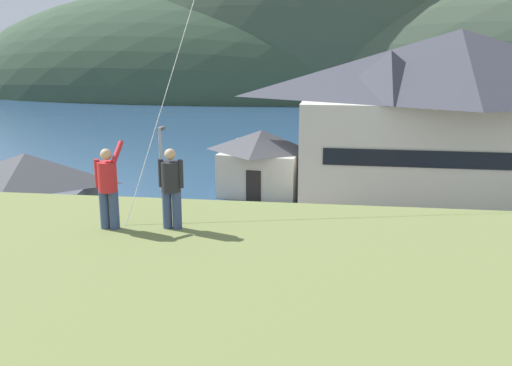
{
  "coord_description": "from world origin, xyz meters",
  "views": [
    {
      "loc": [
        4.86,
        -19.98,
        10.99
      ],
      "look_at": [
        0.8,
        9.0,
        3.95
      ],
      "focal_mm": 39.78,
      "sensor_mm": 36.0,
      "label": 1
    }
  ],
  "objects_px": {
    "person_kite_flyer": "(108,185)",
    "parked_car_back_row_right": "(470,308)",
    "parked_car_front_row_end": "(21,286)",
    "parking_light_pole": "(162,175)",
    "moored_boat_outer_mooring": "(316,157)",
    "storage_shed_waterside": "(262,161)",
    "parked_car_mid_row_far": "(364,256)",
    "person_companion": "(171,186)",
    "parked_car_front_row_red": "(127,309)",
    "moored_boat_wharfside": "(245,154)",
    "parked_car_front_row_silver": "(109,247)",
    "storage_shed_near_lot": "(29,199)",
    "parked_car_mid_row_near": "(492,258)",
    "wharf_dock": "(282,158)",
    "parked_car_back_row_left": "(325,304)",
    "harbor_lodge": "(456,112)"
  },
  "relations": [
    {
      "from": "person_kite_flyer",
      "to": "parked_car_back_row_right",
      "type": "bearing_deg",
      "value": 45.08
    },
    {
      "from": "parked_car_front_row_end",
      "to": "parking_light_pole",
      "type": "height_order",
      "value": "parking_light_pole"
    },
    {
      "from": "moored_boat_outer_mooring",
      "to": "person_kite_flyer",
      "type": "relative_size",
      "value": 3.39
    },
    {
      "from": "storage_shed_waterside",
      "to": "parked_car_mid_row_far",
      "type": "bearing_deg",
      "value": -65.3
    },
    {
      "from": "person_companion",
      "to": "parked_car_front_row_red",
      "type": "bearing_deg",
      "value": 118.38
    },
    {
      "from": "moored_boat_wharfside",
      "to": "person_companion",
      "type": "relative_size",
      "value": 4.85
    },
    {
      "from": "parked_car_mid_row_far",
      "to": "parking_light_pole",
      "type": "distance_m",
      "value": 12.37
    },
    {
      "from": "moored_boat_wharfside",
      "to": "parked_car_front_row_red",
      "type": "distance_m",
      "value": 35.01
    },
    {
      "from": "parked_car_front_row_silver",
      "to": "parked_car_front_row_red",
      "type": "distance_m",
      "value": 7.52
    },
    {
      "from": "parked_car_front_row_end",
      "to": "parked_car_front_row_silver",
      "type": "bearing_deg",
      "value": 70.96
    },
    {
      "from": "storage_shed_near_lot",
      "to": "person_kite_flyer",
      "type": "relative_size",
      "value": 4.42
    },
    {
      "from": "person_kite_flyer",
      "to": "parked_car_front_row_silver",
      "type": "bearing_deg",
      "value": 113.58
    },
    {
      "from": "storage_shed_near_lot",
      "to": "person_companion",
      "type": "distance_m",
      "value": 22.43
    },
    {
      "from": "parked_car_front_row_silver",
      "to": "parked_car_mid_row_near",
      "type": "relative_size",
      "value": 1.03
    },
    {
      "from": "parking_light_pole",
      "to": "storage_shed_near_lot",
      "type": "bearing_deg",
      "value": -163.6
    },
    {
      "from": "parked_car_front_row_end",
      "to": "wharf_dock",
      "type": "bearing_deg",
      "value": 76.55
    },
    {
      "from": "wharf_dock",
      "to": "parked_car_mid_row_near",
      "type": "relative_size",
      "value": 2.96
    },
    {
      "from": "moored_boat_outer_mooring",
      "to": "parking_light_pole",
      "type": "xyz_separation_m",
      "value": [
        -7.99,
        -22.93,
        3.16
      ]
    },
    {
      "from": "moored_boat_wharfside",
      "to": "parked_car_front_row_end",
      "type": "distance_m",
      "value": 33.8
    },
    {
      "from": "parked_car_front_row_red",
      "to": "wharf_dock",
      "type": "bearing_deg",
      "value": 85.52
    },
    {
      "from": "parked_car_front_row_red",
      "to": "parked_car_front_row_end",
      "type": "bearing_deg",
      "value": 164.42
    },
    {
      "from": "parked_car_mid_row_near",
      "to": "parked_car_front_row_red",
      "type": "distance_m",
      "value": 17.3
    },
    {
      "from": "storage_shed_near_lot",
      "to": "storage_shed_waterside",
      "type": "height_order",
      "value": "storage_shed_near_lot"
    },
    {
      "from": "moored_boat_wharfside",
      "to": "parked_car_front_row_red",
      "type": "xyz_separation_m",
      "value": [
        0.96,
        -35.0,
        0.34
      ]
    },
    {
      "from": "person_companion",
      "to": "wharf_dock",
      "type": "bearing_deg",
      "value": 92.17
    },
    {
      "from": "moored_boat_outer_mooring",
      "to": "parked_car_back_row_left",
      "type": "bearing_deg",
      "value": -87.22
    },
    {
      "from": "parked_car_back_row_right",
      "to": "parked_car_front_row_red",
      "type": "relative_size",
      "value": 1.02
    },
    {
      "from": "harbor_lodge",
      "to": "wharf_dock",
      "type": "distance_m",
      "value": 19.53
    },
    {
      "from": "parked_car_front_row_red",
      "to": "parked_car_front_row_silver",
      "type": "bearing_deg",
      "value": 117.57
    },
    {
      "from": "harbor_lodge",
      "to": "storage_shed_waterside",
      "type": "height_order",
      "value": "harbor_lodge"
    },
    {
      "from": "parked_car_front_row_end",
      "to": "person_companion",
      "type": "height_order",
      "value": "person_companion"
    },
    {
      "from": "parked_car_mid_row_near",
      "to": "parked_car_back_row_left",
      "type": "bearing_deg",
      "value": -141.82
    },
    {
      "from": "storage_shed_near_lot",
      "to": "harbor_lodge",
      "type": "bearing_deg",
      "value": 27.59
    },
    {
      "from": "wharf_dock",
      "to": "parked_car_mid_row_far",
      "type": "xyz_separation_m",
      "value": [
        6.64,
        -27.9,
        0.71
      ]
    },
    {
      "from": "storage_shed_near_lot",
      "to": "parked_car_back_row_left",
      "type": "bearing_deg",
      "value": -24.45
    },
    {
      "from": "moored_boat_wharfside",
      "to": "person_companion",
      "type": "distance_m",
      "value": 44.05
    },
    {
      "from": "storage_shed_near_lot",
      "to": "parked_car_front_row_silver",
      "type": "xyz_separation_m",
      "value": [
        5.54,
        -2.41,
        -1.7
      ]
    },
    {
      "from": "storage_shed_near_lot",
      "to": "parking_light_pole",
      "type": "height_order",
      "value": "parking_light_pole"
    },
    {
      "from": "parked_car_mid_row_near",
      "to": "parked_car_mid_row_far",
      "type": "bearing_deg",
      "value": -174.28
    },
    {
      "from": "wharf_dock",
      "to": "parked_car_back_row_right",
      "type": "xyz_separation_m",
      "value": [
        10.49,
        -33.07,
        0.71
      ]
    },
    {
      "from": "parked_car_mid_row_far",
      "to": "parked_car_front_row_silver",
      "type": "bearing_deg",
      "value": -178.09
    },
    {
      "from": "parked_car_back_row_left",
      "to": "storage_shed_near_lot",
      "type": "bearing_deg",
      "value": 155.55
    },
    {
      "from": "storage_shed_waterside",
      "to": "person_companion",
      "type": "xyz_separation_m",
      "value": [
        2.03,
        -30.49,
        5.56
      ]
    },
    {
      "from": "parked_car_front_row_end",
      "to": "parked_car_mid_row_far",
      "type": "height_order",
      "value": "same"
    },
    {
      "from": "parked_car_mid_row_near",
      "to": "person_companion",
      "type": "height_order",
      "value": "person_companion"
    },
    {
      "from": "harbor_lodge",
      "to": "parked_car_mid_row_near",
      "type": "distance_m",
      "value": 15.55
    },
    {
      "from": "moored_boat_outer_mooring",
      "to": "parking_light_pole",
      "type": "height_order",
      "value": "parking_light_pole"
    },
    {
      "from": "storage_shed_near_lot",
      "to": "wharf_dock",
      "type": "xyz_separation_m",
      "value": [
        11.76,
        25.92,
        -2.41
      ]
    },
    {
      "from": "harbor_lodge",
      "to": "parking_light_pole",
      "type": "xyz_separation_m",
      "value": [
        -18.15,
        -11.1,
        -2.66
      ]
    },
    {
      "from": "storage_shed_waterside",
      "to": "person_companion",
      "type": "relative_size",
      "value": 3.96
    }
  ]
}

